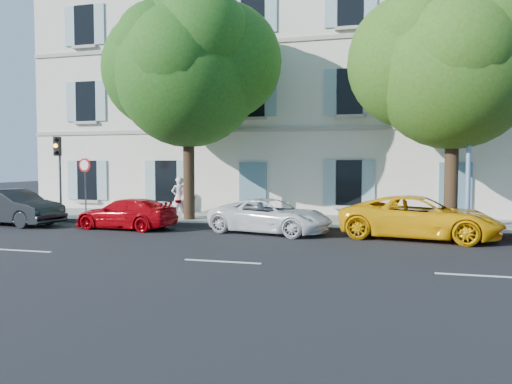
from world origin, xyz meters
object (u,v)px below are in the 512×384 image
(pedestrian_a, at_px, (179,197))
(car_white_coupe, at_px, (270,216))
(tree_right, at_px, (454,68))
(street_lamp, at_px, (471,91))
(tree_left, at_px, (188,75))
(car_yellow_supercar, at_px, (420,217))
(car_dark_sedan, at_px, (13,207))
(traffic_light, at_px, (58,159))
(road_sign, at_px, (85,175))
(car_red_coupe, at_px, (126,214))
(pedestrian_b, at_px, (187,196))

(pedestrian_a, bearing_deg, car_white_coupe, 110.43)
(tree_right, height_order, pedestrian_a, tree_right)
(car_white_coupe, relative_size, street_lamp, 0.52)
(car_white_coupe, xyz_separation_m, tree_left, (-3.95, 2.08, 5.45))
(car_white_coupe, distance_m, car_yellow_supercar, 5.00)
(tree_left, bearing_deg, car_dark_sedan, -158.39)
(car_yellow_supercar, relative_size, street_lamp, 0.61)
(traffic_light, relative_size, pedestrian_a, 1.98)
(car_white_coupe, xyz_separation_m, road_sign, (-8.44, 1.49, 1.36))
(car_dark_sedan, xyz_separation_m, pedestrian_a, (5.83, 2.96, 0.31))
(car_red_coupe, bearing_deg, traffic_light, -105.78)
(car_red_coupe, height_order, tree_left, tree_left)
(car_yellow_supercar, relative_size, traffic_light, 1.47)
(car_dark_sedan, relative_size, car_white_coupe, 0.99)
(tree_left, xyz_separation_m, pedestrian_b, (-0.35, 0.62, -5.00))
(car_yellow_supercar, bearing_deg, road_sign, 92.92)
(car_white_coupe, relative_size, traffic_light, 1.27)
(car_white_coupe, height_order, traffic_light, traffic_light)
(tree_left, bearing_deg, car_white_coupe, -27.80)
(car_yellow_supercar, bearing_deg, tree_right, -23.49)
(traffic_light, bearing_deg, car_red_coupe, -20.39)
(tree_right, distance_m, traffic_light, 15.93)
(car_white_coupe, height_order, pedestrian_b, pedestrian_b)
(car_red_coupe, distance_m, car_white_coupe, 5.47)
(tree_left, relative_size, road_sign, 3.64)
(car_white_coupe, relative_size, tree_right, 0.50)
(pedestrian_a, bearing_deg, road_sign, -26.64)
(car_dark_sedan, bearing_deg, car_red_coupe, -80.00)
(street_lamp, bearing_deg, car_red_coupe, -173.21)
(car_yellow_supercar, bearing_deg, pedestrian_b, 83.01)
(road_sign, distance_m, street_lamp, 15.32)
(car_red_coupe, bearing_deg, car_yellow_supercar, 96.32)
(tree_left, bearing_deg, road_sign, -172.42)
(car_white_coupe, bearing_deg, traffic_light, 95.69)
(car_red_coupe, xyz_separation_m, pedestrian_b, (1.16, 3.04, 0.48))
(car_red_coupe, relative_size, car_white_coupe, 0.90)
(car_dark_sedan, height_order, pedestrian_b, pedestrian_b)
(car_white_coupe, relative_size, road_sign, 1.72)
(street_lamp, bearing_deg, traffic_light, 179.78)
(car_yellow_supercar, bearing_deg, tree_left, 86.08)
(car_red_coupe, xyz_separation_m, traffic_light, (-4.03, 1.50, 2.06))
(car_yellow_supercar, distance_m, road_sign, 13.58)
(car_white_coupe, height_order, car_yellow_supercar, car_yellow_supercar)
(tree_left, xyz_separation_m, street_lamp, (10.55, -0.98, -1.21))
(car_dark_sedan, xyz_separation_m, tree_left, (6.47, 2.56, 5.34))
(traffic_light, bearing_deg, tree_left, 9.46)
(tree_right, bearing_deg, pedestrian_a, 175.85)
(car_yellow_supercar, height_order, tree_left, tree_left)
(car_red_coupe, relative_size, tree_left, 0.43)
(pedestrian_b, bearing_deg, car_yellow_supercar, -166.71)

